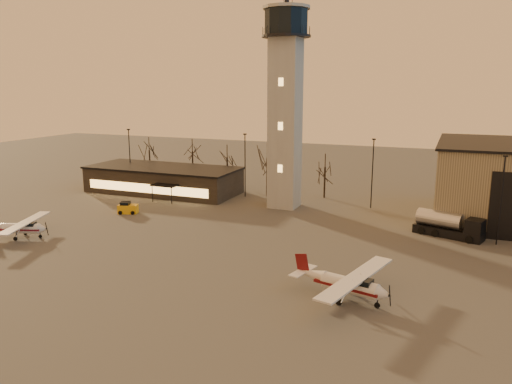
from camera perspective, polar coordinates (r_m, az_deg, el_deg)
ground at (r=47.76m, az=-8.73°, el=-9.62°), size 220.00×220.00×0.00m
control_tower at (r=71.74m, az=3.39°, el=11.10°), size 6.80×6.80×32.60m
terminal at (r=84.61m, az=-10.53°, el=1.42°), size 25.40×12.20×4.30m
light_poles at (r=73.54m, az=3.90°, el=2.57°), size 58.50×12.25×10.14m
tree_row at (r=86.20m, az=-3.39°, el=4.34°), size 37.20×9.20×8.80m
cessna_front at (r=42.75m, az=10.86°, el=-10.78°), size 9.35×11.67×3.22m
cessna_rear at (r=64.65m, az=-25.07°, el=-3.95°), size 8.14×9.97×2.79m
fuel_truck at (r=63.33m, az=21.11°, el=-3.74°), size 8.19×4.53×2.92m
service_cart at (r=72.02m, az=-14.46°, el=-1.88°), size 2.94×2.31×1.66m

